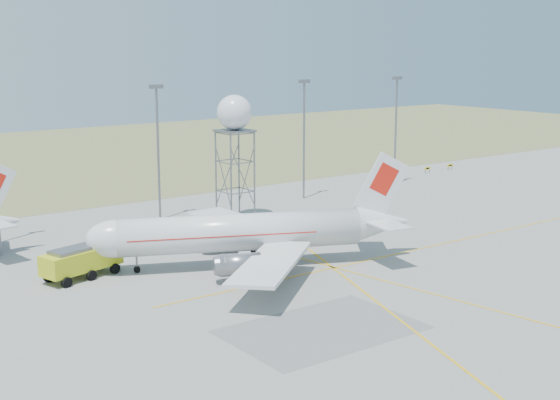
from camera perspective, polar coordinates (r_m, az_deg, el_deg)
grass_strip at (r=191.65m, az=-16.52°, el=2.97°), size 400.00×120.00×0.03m
mast_b at (r=118.76m, az=-8.92°, el=4.28°), size 2.20×0.50×20.50m
mast_c at (r=133.97m, az=1.77°, el=5.20°), size 2.20×0.50×20.50m
mast_d at (r=148.55m, az=8.48°, el=5.69°), size 2.20×0.50×20.50m
taxi_sign_near at (r=165.25m, az=10.73°, el=2.27°), size 1.60×0.17×1.20m
taxi_sign_far at (r=170.41m, az=12.34°, el=2.48°), size 1.60×0.17×1.20m
airliner_main at (r=93.65m, az=-2.55°, el=-2.42°), size 37.69×35.14×13.46m
radar_tower at (r=117.47m, az=-3.32°, el=3.64°), size 5.25×5.25×19.02m
fire_truck at (r=92.54m, az=-14.16°, el=-4.39°), size 10.12×5.84×3.85m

